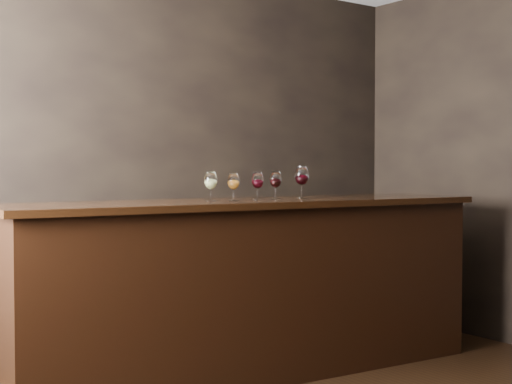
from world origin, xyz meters
TOP-DOWN VIEW (x-y plane):
  - room_shell at (-0.23, 0.11)m, footprint 5.02×4.52m
  - bar_counter at (0.45, 1.30)m, footprint 3.15×0.92m
  - bar_top at (0.45, 1.30)m, footprint 3.26×1.00m
  - back_bar_shelf at (0.19, 2.03)m, footprint 2.26×0.40m
  - glass_white at (0.12, 1.27)m, footprint 0.08×0.08m
  - glass_amber at (0.30, 1.28)m, footprint 0.08×0.08m
  - glass_red_a at (0.49, 1.28)m, footprint 0.08×0.08m
  - glass_red_b at (0.66, 1.32)m, footprint 0.08×0.08m
  - glass_red_c at (0.87, 1.30)m, footprint 0.09×0.09m

SIDE VIEW (x-z plane):
  - back_bar_shelf at x=0.19m, z-range 0.00..0.81m
  - bar_counter at x=0.45m, z-range 0.00..1.09m
  - bar_top at x=0.45m, z-range 1.09..1.13m
  - glass_amber at x=0.30m, z-range 1.16..1.34m
  - glass_red_a at x=0.49m, z-range 1.16..1.34m
  - glass_red_b at x=0.66m, z-range 1.16..1.35m
  - glass_white at x=0.12m, z-range 1.16..1.35m
  - glass_red_c at x=0.87m, z-range 1.17..1.39m
  - room_shell at x=-0.23m, z-range 0.40..3.21m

